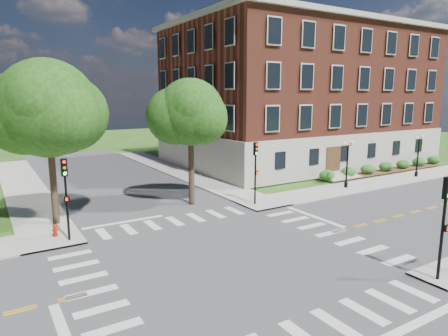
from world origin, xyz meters
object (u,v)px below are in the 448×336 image
traffic_signal_ne (256,165)px  twin_lamp_west (347,161)px  traffic_signal_nw (66,189)px  twin_lamp_east (418,153)px  fire_hydrant (55,231)px  traffic_signal_se (444,215)px

traffic_signal_ne → twin_lamp_west: size_ratio=1.13×
traffic_signal_nw → twin_lamp_east: 34.25m
twin_lamp_west → twin_lamp_east: same height
traffic_signal_ne → twin_lamp_west: 10.38m
fire_hydrant → traffic_signal_nw: bearing=-61.9°
twin_lamp_west → traffic_signal_nw: bearing=-177.8°
traffic_signal_se → fire_hydrant: bearing=132.7°
traffic_signal_nw → twin_lamp_west: 24.20m
twin_lamp_west → fire_hydrant: size_ratio=5.64×
twin_lamp_west → traffic_signal_se: bearing=-125.5°
traffic_signal_se → twin_lamp_east: bearing=35.2°
traffic_signal_nw → twin_lamp_west: size_ratio=1.13×
traffic_signal_se → traffic_signal_nw: same height
traffic_signal_ne → twin_lamp_east: 20.44m
traffic_signal_ne → fire_hydrant: (-14.41, 0.40, -2.72)m
traffic_signal_nw → twin_lamp_west: (24.18, 0.91, -0.66)m
twin_lamp_west → twin_lamp_east: 10.07m
traffic_signal_se → traffic_signal_nw: bearing=133.6°
traffic_signal_se → traffic_signal_nw: (-13.45, 14.11, 0.00)m
traffic_signal_se → fire_hydrant: 20.88m
traffic_signal_ne → twin_lamp_west: traffic_signal_ne is taller
twin_lamp_west → fire_hydrant: bearing=179.6°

